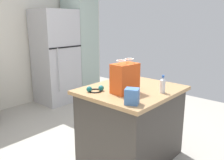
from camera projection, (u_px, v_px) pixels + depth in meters
name	position (u px, v px, depth m)	size (l,w,h in m)	color
ground	(102.00, 153.00, 3.02)	(6.04, 6.04, 0.00)	#ADA89E
back_wall	(1.00, 39.00, 4.30)	(5.00, 0.13, 2.62)	silver
kitchen_island	(131.00, 123.00, 2.85)	(1.10, 0.96, 0.88)	#423D38
refrigerator	(56.00, 57.00, 4.77)	(0.76, 0.71, 1.86)	#B7B7BC
tall_cabinet	(80.00, 45.00, 5.21)	(0.52, 0.63, 2.24)	#9EB2A8
shopping_bag	(125.00, 78.00, 2.54)	(0.30, 0.21, 0.37)	#DB511E
small_box	(132.00, 96.00, 2.22)	(0.11, 0.13, 0.15)	#4775B7
bottle	(163.00, 85.00, 2.56)	(0.06, 0.06, 0.20)	white
ear_defenders	(95.00, 89.00, 2.62)	(0.21, 0.21, 0.06)	black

